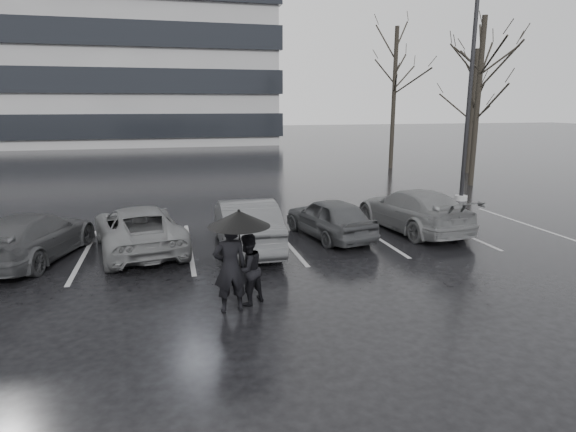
{
  "coord_description": "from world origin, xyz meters",
  "views": [
    {
      "loc": [
        -2.63,
        -10.95,
        3.97
      ],
      "look_at": [
        0.33,
        1.0,
        1.1
      ],
      "focal_mm": 30.0,
      "sensor_mm": 36.0,
      "label": 1
    }
  ],
  "objects_px": {
    "car_main": "(329,218)",
    "tree_north": "(394,99)",
    "car_west_a": "(246,224)",
    "car_west_b": "(138,228)",
    "pedestrian_right": "(247,269)",
    "car_east": "(412,210)",
    "tree_ne": "(472,112)",
    "pedestrian_left": "(230,267)",
    "car_west_c": "(33,237)",
    "tree_east": "(477,103)",
    "lamp_post": "(469,95)"
  },
  "relations": [
    {
      "from": "car_west_a",
      "to": "car_west_c",
      "type": "distance_m",
      "value": 5.54
    },
    {
      "from": "tree_north",
      "to": "tree_east",
      "type": "bearing_deg",
      "value": -81.87
    },
    {
      "from": "car_main",
      "to": "car_east",
      "type": "height_order",
      "value": "car_east"
    },
    {
      "from": "car_main",
      "to": "car_west_b",
      "type": "relative_size",
      "value": 0.8
    },
    {
      "from": "car_east",
      "to": "pedestrian_right",
      "type": "relative_size",
      "value": 3.13
    },
    {
      "from": "car_east",
      "to": "car_west_b",
      "type": "bearing_deg",
      "value": -5.92
    },
    {
      "from": "lamp_post",
      "to": "car_west_b",
      "type": "bearing_deg",
      "value": -162.01
    },
    {
      "from": "car_west_b",
      "to": "tree_ne",
      "type": "distance_m",
      "value": 21.6
    },
    {
      "from": "car_east",
      "to": "tree_north",
      "type": "relative_size",
      "value": 0.54
    },
    {
      "from": "car_main",
      "to": "tree_east",
      "type": "xyz_separation_m",
      "value": [
        10.0,
        7.49,
        3.39
      ]
    },
    {
      "from": "car_east",
      "to": "tree_ne",
      "type": "relative_size",
      "value": 0.66
    },
    {
      "from": "car_west_a",
      "to": "tree_ne",
      "type": "relative_size",
      "value": 0.62
    },
    {
      "from": "car_east",
      "to": "car_main",
      "type": "bearing_deg",
      "value": -3.62
    },
    {
      "from": "car_main",
      "to": "pedestrian_left",
      "type": "height_order",
      "value": "pedestrian_left"
    },
    {
      "from": "car_west_a",
      "to": "car_west_b",
      "type": "relative_size",
      "value": 0.96
    },
    {
      "from": "car_west_c",
      "to": "lamp_post",
      "type": "distance_m",
      "value": 16.47
    },
    {
      "from": "car_main",
      "to": "car_west_c",
      "type": "distance_m",
      "value": 8.17
    },
    {
      "from": "car_west_b",
      "to": "pedestrian_right",
      "type": "height_order",
      "value": "pedestrian_right"
    },
    {
      "from": "car_main",
      "to": "pedestrian_right",
      "type": "distance_m",
      "value": 5.43
    },
    {
      "from": "car_west_a",
      "to": "tree_east",
      "type": "distance_m",
      "value": 15.34
    },
    {
      "from": "car_east",
      "to": "lamp_post",
      "type": "bearing_deg",
      "value": -145.26
    },
    {
      "from": "car_west_a",
      "to": "pedestrian_left",
      "type": "distance_m",
      "value": 4.22
    },
    {
      "from": "pedestrian_left",
      "to": "tree_ne",
      "type": "distance_m",
      "value": 22.94
    },
    {
      "from": "tree_ne",
      "to": "car_west_c",
      "type": "bearing_deg",
      "value": -150.47
    },
    {
      "from": "tree_ne",
      "to": "car_west_b",
      "type": "bearing_deg",
      "value": -147.5
    },
    {
      "from": "lamp_post",
      "to": "car_east",
      "type": "bearing_deg",
      "value": -138.01
    },
    {
      "from": "lamp_post",
      "to": "pedestrian_left",
      "type": "bearing_deg",
      "value": -141.0
    },
    {
      "from": "pedestrian_right",
      "to": "tree_north",
      "type": "distance_m",
      "value": 22.75
    },
    {
      "from": "car_east",
      "to": "tree_ne",
      "type": "distance_m",
      "value": 15.12
    },
    {
      "from": "car_main",
      "to": "tree_east",
      "type": "bearing_deg",
      "value": -155.08
    },
    {
      "from": "car_west_a",
      "to": "tree_east",
      "type": "xyz_separation_m",
      "value": [
        12.64,
        8.04,
        3.29
      ]
    },
    {
      "from": "car_main",
      "to": "tree_north",
      "type": "distance_m",
      "value": 17.44
    },
    {
      "from": "car_west_b",
      "to": "lamp_post",
      "type": "height_order",
      "value": "lamp_post"
    },
    {
      "from": "tree_ne",
      "to": "pedestrian_left",
      "type": "bearing_deg",
      "value": -134.93
    },
    {
      "from": "car_east",
      "to": "lamp_post",
      "type": "distance_m",
      "value": 6.98
    },
    {
      "from": "car_main",
      "to": "tree_ne",
      "type": "distance_m",
      "value": 17.22
    },
    {
      "from": "pedestrian_right",
      "to": "lamp_post",
      "type": "relative_size",
      "value": 0.15
    },
    {
      "from": "car_main",
      "to": "car_west_c",
      "type": "xyz_separation_m",
      "value": [
        -8.17,
        -0.22,
        0.01
      ]
    },
    {
      "from": "tree_north",
      "to": "car_west_c",
      "type": "bearing_deg",
      "value": -139.42
    },
    {
      "from": "car_main",
      "to": "lamp_post",
      "type": "distance_m",
      "value": 9.16
    },
    {
      "from": "pedestrian_right",
      "to": "car_west_b",
      "type": "bearing_deg",
      "value": -94.4
    },
    {
      "from": "car_main",
      "to": "car_west_a",
      "type": "bearing_deg",
      "value": -0.15
    },
    {
      "from": "pedestrian_left",
      "to": "lamp_post",
      "type": "relative_size",
      "value": 0.19
    },
    {
      "from": "car_east",
      "to": "tree_east",
      "type": "relative_size",
      "value": 0.57
    },
    {
      "from": "car_west_a",
      "to": "car_west_b",
      "type": "xyz_separation_m",
      "value": [
        -2.91,
        0.54,
        -0.09
      ]
    },
    {
      "from": "car_main",
      "to": "car_west_b",
      "type": "distance_m",
      "value": 5.55
    },
    {
      "from": "car_west_c",
      "to": "tree_east",
      "type": "xyz_separation_m",
      "value": [
        18.17,
        7.71,
        3.38
      ]
    },
    {
      "from": "pedestrian_left",
      "to": "tree_east",
      "type": "bearing_deg",
      "value": -142.63
    },
    {
      "from": "car_west_a",
      "to": "pedestrian_right",
      "type": "bearing_deg",
      "value": 82.81
    },
    {
      "from": "tree_north",
      "to": "car_main",
      "type": "bearing_deg",
      "value": -121.85
    }
  ]
}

